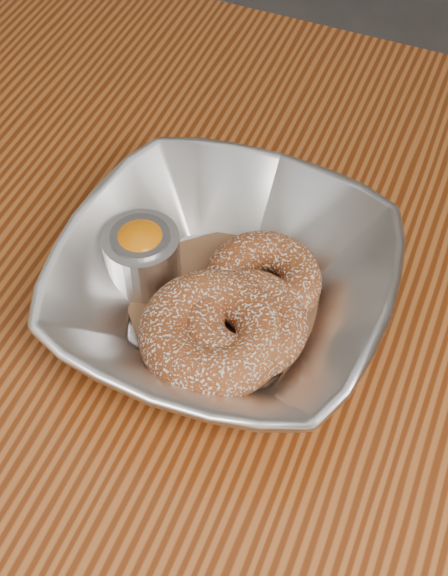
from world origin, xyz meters
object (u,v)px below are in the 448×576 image
at_px(donut_back, 263,280).
at_px(donut_front, 213,333).
at_px(serving_bowl, 224,287).
at_px(table, 156,357).
at_px(ramekin, 142,254).
at_px(donut_extra, 244,323).

xyz_separation_m(donut_back, donut_front, (-0.02, -0.06, 0.00)).
bearing_deg(serving_bowl, table, -175.95).
distance_m(table, serving_bowl, 0.15).
bearing_deg(serving_bowl, donut_back, 42.44).
distance_m(serving_bowl, donut_front, 0.04).
relative_size(serving_bowl, ramekin, 4.21).
xyz_separation_m(donut_back, ramekin, (-0.09, -0.02, 0.01)).
relative_size(serving_bowl, donut_extra, 2.63).
bearing_deg(donut_back, table, -163.51).
distance_m(table, donut_front, 0.15).
relative_size(donut_front, donut_extra, 1.14).
relative_size(donut_front, ramekin, 1.83).
relative_size(table, donut_front, 10.92).
xyz_separation_m(donut_front, ramekin, (-0.08, 0.04, 0.01)).
distance_m(donut_back, donut_extra, 0.04).
relative_size(table, donut_back, 13.16).
xyz_separation_m(donut_back, donut_extra, (0.00, -0.04, 0.00)).
xyz_separation_m(serving_bowl, donut_front, (0.01, -0.04, -0.00)).
relative_size(donut_extra, ramekin, 1.60).
height_order(donut_front, ramekin, ramekin).
bearing_deg(donut_back, donut_extra, -87.87).
distance_m(serving_bowl, donut_back, 0.03).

